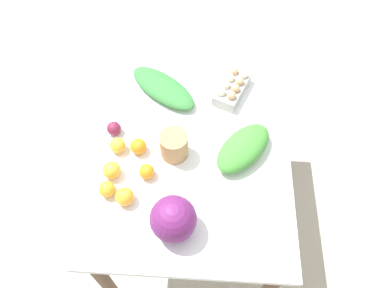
{
  "coord_description": "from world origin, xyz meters",
  "views": [
    {
      "loc": [
        -0.93,
        -0.06,
        2.2
      ],
      "look_at": [
        0.0,
        0.0,
        0.78
      ],
      "focal_mm": 35.0,
      "sensor_mm": 36.0,
      "label": 1
    }
  ],
  "objects_px": {
    "greens_bunch_dandelion": "(163,88)",
    "beet_root": "(114,128)",
    "cabbage_purple": "(173,219)",
    "paper_bag": "(174,145)",
    "egg_carton": "(232,87)",
    "orange_5": "(147,172)",
    "greens_bunch_beet_tops": "(243,148)",
    "orange_3": "(107,189)",
    "orange_4": "(138,146)",
    "orange_0": "(125,197)",
    "orange_1": "(118,145)",
    "orange_2": "(111,170)"
  },
  "relations": [
    {
      "from": "greens_bunch_beet_tops",
      "to": "orange_2",
      "type": "xyz_separation_m",
      "value": [
        -0.14,
        0.57,
        -0.01
      ]
    },
    {
      "from": "egg_carton",
      "to": "greens_bunch_dandelion",
      "type": "distance_m",
      "value": 0.35
    },
    {
      "from": "egg_carton",
      "to": "paper_bag",
      "type": "distance_m",
      "value": 0.46
    },
    {
      "from": "orange_0",
      "to": "orange_4",
      "type": "xyz_separation_m",
      "value": [
        0.25,
        -0.02,
        -0.0
      ]
    },
    {
      "from": "cabbage_purple",
      "to": "paper_bag",
      "type": "xyz_separation_m",
      "value": [
        0.35,
        0.03,
        -0.03
      ]
    },
    {
      "from": "orange_1",
      "to": "orange_5",
      "type": "height_order",
      "value": "orange_1"
    },
    {
      "from": "orange_0",
      "to": "orange_3",
      "type": "relative_size",
      "value": 1.12
    },
    {
      "from": "greens_bunch_beet_tops",
      "to": "orange_1",
      "type": "height_order",
      "value": "greens_bunch_beet_tops"
    },
    {
      "from": "orange_1",
      "to": "orange_3",
      "type": "bearing_deg",
      "value": 177.98
    },
    {
      "from": "cabbage_purple",
      "to": "beet_root",
      "type": "bearing_deg",
      "value": 35.22
    },
    {
      "from": "beet_root",
      "to": "orange_0",
      "type": "bearing_deg",
      "value": -162.96
    },
    {
      "from": "egg_carton",
      "to": "orange_0",
      "type": "xyz_separation_m",
      "value": [
        -0.62,
        0.44,
        -0.0
      ]
    },
    {
      "from": "egg_carton",
      "to": "orange_5",
      "type": "height_order",
      "value": "egg_carton"
    },
    {
      "from": "paper_bag",
      "to": "orange_1",
      "type": "xyz_separation_m",
      "value": [
        0.0,
        0.26,
        -0.03
      ]
    },
    {
      "from": "paper_bag",
      "to": "greens_bunch_dandelion",
      "type": "xyz_separation_m",
      "value": [
        0.36,
        0.09,
        -0.03
      ]
    },
    {
      "from": "orange_0",
      "to": "orange_1",
      "type": "relative_size",
      "value": 1.09
    },
    {
      "from": "cabbage_purple",
      "to": "greens_bunch_beet_tops",
      "type": "height_order",
      "value": "cabbage_purple"
    },
    {
      "from": "orange_1",
      "to": "orange_3",
      "type": "relative_size",
      "value": 1.03
    },
    {
      "from": "greens_bunch_dandelion",
      "to": "beet_root",
      "type": "xyz_separation_m",
      "value": [
        -0.26,
        0.2,
        -0.0
      ]
    },
    {
      "from": "egg_carton",
      "to": "orange_3",
      "type": "bearing_deg",
      "value": 161.72
    },
    {
      "from": "greens_bunch_dandelion",
      "to": "orange_0",
      "type": "bearing_deg",
      "value": 171.04
    },
    {
      "from": "cabbage_purple",
      "to": "orange_5",
      "type": "xyz_separation_m",
      "value": [
        0.23,
        0.14,
        -0.06
      ]
    },
    {
      "from": "greens_bunch_dandelion",
      "to": "orange_0",
      "type": "height_order",
      "value": "orange_0"
    },
    {
      "from": "greens_bunch_dandelion",
      "to": "beet_root",
      "type": "distance_m",
      "value": 0.33
    },
    {
      "from": "orange_0",
      "to": "orange_1",
      "type": "distance_m",
      "value": 0.26
    },
    {
      "from": "orange_3",
      "to": "orange_5",
      "type": "height_order",
      "value": "orange_3"
    },
    {
      "from": "egg_carton",
      "to": "orange_3",
      "type": "height_order",
      "value": "egg_carton"
    },
    {
      "from": "cabbage_purple",
      "to": "paper_bag",
      "type": "relative_size",
      "value": 1.42
    },
    {
      "from": "paper_bag",
      "to": "orange_2",
      "type": "bearing_deg",
      "value": 115.79
    },
    {
      "from": "greens_bunch_beet_tops",
      "to": "beet_root",
      "type": "relative_size",
      "value": 4.75
    },
    {
      "from": "egg_carton",
      "to": "orange_5",
      "type": "distance_m",
      "value": 0.62
    },
    {
      "from": "greens_bunch_beet_tops",
      "to": "orange_4",
      "type": "height_order",
      "value": "greens_bunch_beet_tops"
    },
    {
      "from": "paper_bag",
      "to": "orange_1",
      "type": "bearing_deg",
      "value": 89.28
    },
    {
      "from": "cabbage_purple",
      "to": "greens_bunch_beet_tops",
      "type": "xyz_separation_m",
      "value": [
        0.37,
        -0.28,
        -0.05
      ]
    },
    {
      "from": "egg_carton",
      "to": "orange_3",
      "type": "relative_size",
      "value": 3.85
    },
    {
      "from": "greens_bunch_dandelion",
      "to": "greens_bunch_beet_tops",
      "type": "relative_size",
      "value": 1.26
    },
    {
      "from": "egg_carton",
      "to": "orange_0",
      "type": "height_order",
      "value": "egg_carton"
    },
    {
      "from": "orange_5",
      "to": "orange_0",
      "type": "bearing_deg",
      "value": 149.04
    },
    {
      "from": "egg_carton",
      "to": "orange_5",
      "type": "xyz_separation_m",
      "value": [
        -0.5,
        0.37,
        -0.01
      ]
    },
    {
      "from": "beet_root",
      "to": "orange_1",
      "type": "distance_m",
      "value": 0.1
    },
    {
      "from": "cabbage_purple",
      "to": "egg_carton",
      "type": "xyz_separation_m",
      "value": [
        0.73,
        -0.23,
        -0.05
      ]
    },
    {
      "from": "cabbage_purple",
      "to": "orange_1",
      "type": "height_order",
      "value": "cabbage_purple"
    },
    {
      "from": "paper_bag",
      "to": "greens_bunch_dandelion",
      "type": "height_order",
      "value": "paper_bag"
    },
    {
      "from": "paper_bag",
      "to": "orange_5",
      "type": "bearing_deg",
      "value": 138.28
    },
    {
      "from": "greens_bunch_beet_tops",
      "to": "beet_root",
      "type": "height_order",
      "value": "greens_bunch_beet_tops"
    },
    {
      "from": "orange_3",
      "to": "greens_bunch_dandelion",
      "type": "bearing_deg",
      "value": -16.94
    },
    {
      "from": "beet_root",
      "to": "orange_2",
      "type": "xyz_separation_m",
      "value": [
        -0.22,
        -0.03,
        0.01
      ]
    },
    {
      "from": "cabbage_purple",
      "to": "egg_carton",
      "type": "bearing_deg",
      "value": -17.45
    },
    {
      "from": "cabbage_purple",
      "to": "orange_5",
      "type": "height_order",
      "value": "cabbage_purple"
    },
    {
      "from": "greens_bunch_dandelion",
      "to": "greens_bunch_beet_tops",
      "type": "bearing_deg",
      "value": -131.14
    }
  ]
}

